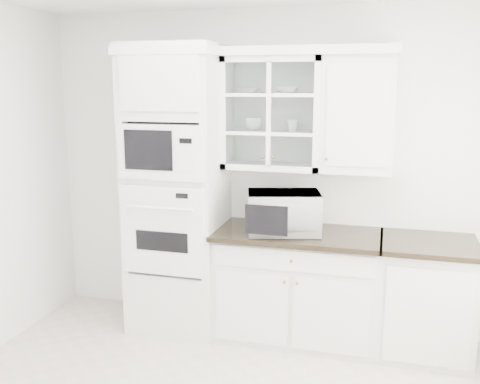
% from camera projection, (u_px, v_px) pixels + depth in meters
% --- Properties ---
extents(room_shell, '(4.00, 3.50, 2.70)m').
position_uv_depth(room_shell, '(229.00, 135.00, 3.25)').
color(room_shell, white).
rests_on(room_shell, ground).
extents(oven_column, '(0.76, 0.68, 2.40)m').
position_uv_depth(oven_column, '(177.00, 191.00, 4.49)').
color(oven_column, silver).
rests_on(oven_column, ground).
extents(base_cabinet_run, '(1.32, 0.67, 0.92)m').
position_uv_depth(base_cabinet_run, '(297.00, 285.00, 4.40)').
color(base_cabinet_run, silver).
rests_on(base_cabinet_run, ground).
extents(extra_base_cabinet, '(0.72, 0.67, 0.92)m').
position_uv_depth(extra_base_cabinet, '(425.00, 297.00, 4.14)').
color(extra_base_cabinet, silver).
rests_on(extra_base_cabinet, ground).
extents(upper_cabinet_glass, '(0.80, 0.33, 0.90)m').
position_uv_depth(upper_cabinet_glass, '(273.00, 113.00, 4.31)').
color(upper_cabinet_glass, silver).
rests_on(upper_cabinet_glass, room_shell).
extents(upper_cabinet_solid, '(0.55, 0.33, 0.90)m').
position_uv_depth(upper_cabinet_solid, '(358.00, 115.00, 4.14)').
color(upper_cabinet_solid, silver).
rests_on(upper_cabinet_solid, room_shell).
extents(crown_molding, '(2.14, 0.38, 0.07)m').
position_uv_depth(crown_molding, '(260.00, 52.00, 4.22)').
color(crown_molding, white).
rests_on(crown_molding, room_shell).
extents(countertop_microwave, '(0.66, 0.60, 0.33)m').
position_uv_depth(countertop_microwave, '(284.00, 212.00, 4.26)').
color(countertop_microwave, white).
rests_on(countertop_microwave, base_cabinet_run).
extents(bowl_a, '(0.20, 0.20, 0.05)m').
position_uv_depth(bowl_a, '(248.00, 90.00, 4.32)').
color(bowl_a, white).
rests_on(bowl_a, upper_cabinet_glass).
extents(bowl_b, '(0.18, 0.18, 0.05)m').
position_uv_depth(bowl_b, '(287.00, 90.00, 4.24)').
color(bowl_b, white).
rests_on(bowl_b, upper_cabinet_glass).
extents(cup_a, '(0.16, 0.16, 0.11)m').
position_uv_depth(cup_a, '(254.00, 124.00, 4.37)').
color(cup_a, white).
rests_on(cup_a, upper_cabinet_glass).
extents(cup_b, '(0.12, 0.12, 0.10)m').
position_uv_depth(cup_b, '(293.00, 125.00, 4.27)').
color(cup_b, white).
rests_on(cup_b, upper_cabinet_glass).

